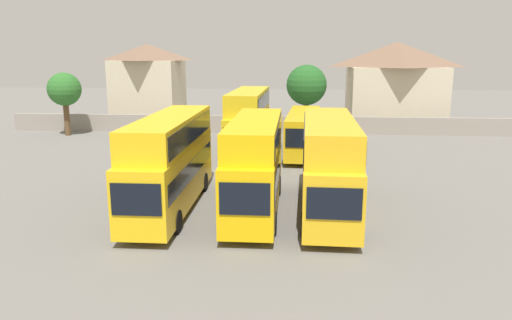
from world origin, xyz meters
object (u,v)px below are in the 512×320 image
Objects in this scene: bus_5 at (304,130)px; house_terrace_left at (149,83)px; bus_2 at (255,160)px; house_terrace_centre at (395,83)px; tree_left_of_lot at (64,90)px; bus_1 at (170,157)px; tree_behind_wall at (307,85)px; bus_3 at (329,160)px; bus_4 at (248,118)px.

bus_5 is 25.03m from house_terrace_left.
house_terrace_centre is (13.40, 31.95, 2.05)m from bus_2.
tree_left_of_lot is (-20.91, 22.25, 1.83)m from bus_2.
tree_left_of_lot is at bearing -143.71° from bus_1.
bus_1 is at bearing -71.29° from house_terrace_left.
tree_behind_wall is at bearing -157.50° from house_terrace_centre.
bus_3 is 1.01× the size of bus_5.
tree_behind_wall reaches higher than bus_1.
bus_4 is 1.03× the size of house_terrace_centre.
tree_behind_wall is (-10.14, -4.20, -0.00)m from house_terrace_centre.
tree_behind_wall is at bearing -13.05° from house_terrace_left.
house_terrace_centre is (9.59, 31.74, 2.04)m from bus_3.
bus_3 is 37.20m from house_terrace_left.
tree_behind_wall is at bearing -177.48° from bus_3.
bus_3 is 27.62m from tree_behind_wall.
bus_4 reaches higher than bus_5.
bus_2 is at bearing 88.46° from bus_1.
house_terrace_centre reaches higher than bus_5.
house_terrace_centre is (17.90, 31.85, 2.00)m from bus_1.
house_terrace_left is at bearing -147.64° from bus_3.
tree_left_of_lot is at bearing -103.73° from bus_5.
tree_left_of_lot reaches higher than bus_1.
tree_left_of_lot reaches higher than bus_3.
tree_left_of_lot is (-24.72, 22.04, 1.81)m from bus_3.
bus_3 is at bearing -106.81° from house_terrace_centre.
tree_left_of_lot reaches higher than bus_5.
bus_1 is 15.12m from bus_4.
tree_behind_wall reaches higher than bus_5.
tree_behind_wall reaches higher than bus_3.
bus_5 is at bearing -92.12° from tree_behind_wall.
bus_2 is 1.49× the size of tree_behind_wall.
bus_1 is 33.79m from house_terrace_left.
house_terrace_left is at bearing 179.79° from house_terrace_centre.
tree_behind_wall is (5.03, 12.78, 1.88)m from bus_4.
bus_4 reaches higher than bus_1.
house_terrace_centre is at bearing 15.79° from tree_left_of_lot.
bus_1 is at bearing -87.89° from bus_3.
bus_2 is 0.96× the size of house_terrace_centre.
tree_left_of_lot is at bearing -164.21° from house_terrace_centre.
bus_1 is 27.62m from tree_left_of_lot.
bus_1 is 36.59m from house_terrace_centre.
tree_behind_wall is (7.76, 27.65, 2.00)m from bus_1.
house_terrace_centre is at bearing 164.56° from bus_3.
tree_left_of_lot reaches higher than bus_2.
house_terrace_left is 1.32× the size of tree_behind_wall.
bus_3 is at bearing 22.17° from bus_4.
bus_3 is 1.03× the size of house_terrace_centre.
bus_5 is at bearing -174.67° from bus_3.
house_terrace_centre is (10.61, 16.96, 2.84)m from bus_5.
tree_behind_wall is at bearing 12.82° from tree_left_of_lot.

